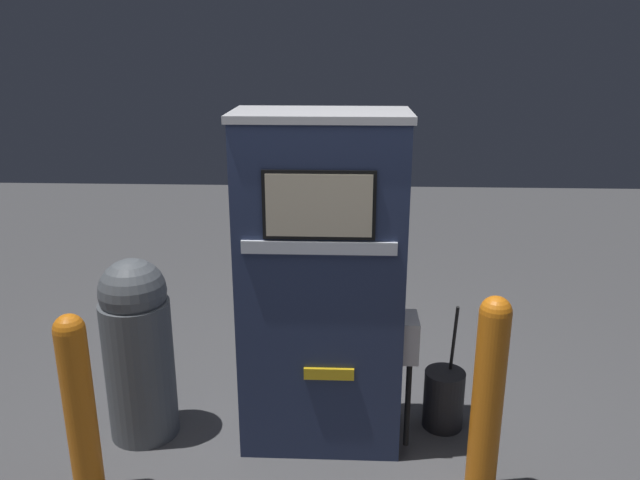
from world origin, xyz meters
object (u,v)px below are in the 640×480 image
(safety_bollard_far, at_px, (79,403))
(squeegee_bucket, at_px, (444,398))
(safety_bollard, at_px, (488,395))
(trash_bin, at_px, (138,347))
(gas_pump, at_px, (321,285))

(safety_bollard_far, relative_size, squeegee_bucket, 1.25)
(safety_bollard, relative_size, trash_bin, 1.01)
(safety_bollard, height_order, trash_bin, safety_bollard)
(trash_bin, bearing_deg, safety_bollard_far, -102.51)
(trash_bin, distance_m, squeegee_bucket, 1.86)
(safety_bollard_far, bearing_deg, safety_bollard, 2.58)
(gas_pump, height_order, trash_bin, gas_pump)
(trash_bin, distance_m, safety_bollard_far, 0.57)
(trash_bin, xyz_separation_m, safety_bollard_far, (-0.12, -0.55, -0.03))
(gas_pump, bearing_deg, squeegee_bucket, 9.47)
(safety_bollard_far, xyz_separation_m, squeegee_bucket, (1.94, 0.69, -0.35))
(safety_bollard, xyz_separation_m, trash_bin, (-1.92, 0.46, -0.02))
(gas_pump, relative_size, safety_bollard, 1.73)
(safety_bollard, bearing_deg, gas_pump, 150.77)
(gas_pump, bearing_deg, trash_bin, -179.10)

